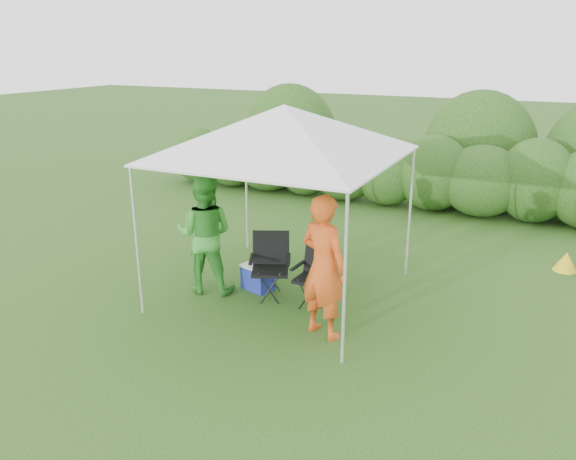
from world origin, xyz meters
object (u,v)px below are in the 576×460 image
at_px(canopy, 284,131).
at_px(chair_right, 316,271).
at_px(woman, 205,234).
at_px(cooler, 258,277).
at_px(man, 324,267).
at_px(chair_left, 270,261).

xyz_separation_m(canopy, chair_right, (0.58, -0.13, -1.95)).
height_order(woman, cooler, woman).
height_order(chair_right, cooler, chair_right).
relative_size(man, woman, 1.04).
bearing_deg(chair_right, canopy, 170.33).
distance_m(canopy, chair_left, 1.93).
bearing_deg(chair_left, man, -58.13).
distance_m(canopy, woman, 1.96).
relative_size(canopy, cooler, 5.61).
bearing_deg(man, chair_left, -15.79).
bearing_deg(canopy, man, -43.08).
xyz_separation_m(chair_right, woman, (-1.69, -0.31, 0.40)).
bearing_deg(man, cooler, -13.26).
xyz_separation_m(canopy, chair_left, (-0.15, -0.17, -1.91)).
height_order(chair_left, woman, woman).
relative_size(chair_right, cooler, 1.63).
distance_m(canopy, man, 2.06).
distance_m(chair_left, cooler, 0.45).
relative_size(canopy, chair_left, 3.20).
relative_size(canopy, woman, 1.71).
relative_size(chair_right, chair_left, 0.93).
bearing_deg(canopy, cooler, -170.12).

